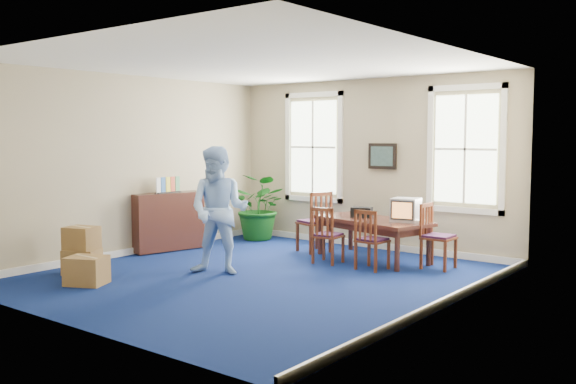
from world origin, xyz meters
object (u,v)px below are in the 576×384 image
Objects in this scene: conference_table at (372,239)px; crt_tv at (406,210)px; man at (219,211)px; credenza at (168,222)px; cardboard_boxes at (95,250)px; chair_near_left at (328,235)px; potted_plant at (260,207)px.

crt_tv is at bearing 19.33° from conference_table.
conference_table is 2.82m from man.
cardboard_boxes is (0.67, -2.08, -0.14)m from credenza.
credenza is at bearing 133.37° from man.
chair_near_left is 3.75m from cardboard_boxes.
potted_plant reaches higher than conference_table.
credenza is (-3.00, -0.86, 0.05)m from chair_near_left.
cardboard_boxes is at bearing -165.75° from man.
man is at bearing -60.55° from potted_plant.
man is 1.46× the size of potted_plant.
cardboard_boxes is (-2.76, -3.65, 0.03)m from conference_table.
conference_table is at bearing 52.92° from cardboard_boxes.
potted_plant is (-3.52, 0.41, -0.23)m from crt_tv.
potted_plant is (-1.64, 2.90, -0.31)m from man.
credenza is 1.00× the size of cardboard_boxes.
crt_tv is 5.03m from cardboard_boxes.
cardboard_boxes is (-3.37, -3.70, -0.52)m from crt_tv.
cardboard_boxes reaches higher than conference_table.
credenza is at bearing -168.06° from crt_tv.
man is 2.01m from cardboard_boxes.
potted_plant is at bearing -173.98° from conference_table.
credenza is 2.19m from cardboard_boxes.
crt_tv reaches higher than conference_table.
chair_near_left is at bearing 51.57° from cardboard_boxes.
crt_tv is 0.34× the size of potted_plant.
cardboard_boxes is at bearing -59.37° from credenza.
potted_plant reaches higher than cardboard_boxes.
crt_tv reaches higher than chair_near_left.
potted_plant is 4.12m from cardboard_boxes.
potted_plant is at bearing 92.05° from cardboard_boxes.
crt_tv is 3.12m from man.
crt_tv is 0.24× the size of man.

